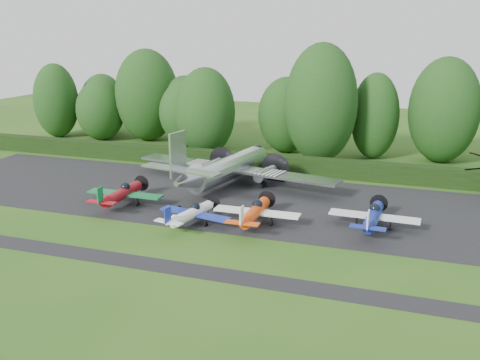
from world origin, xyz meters
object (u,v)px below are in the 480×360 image
(light_plane_white, at_px, (192,213))
(light_plane_orange, at_px, (255,212))
(light_plane_red, at_px, (122,193))
(light_plane_blue, at_px, (373,216))
(transport_plane, at_px, (228,168))

(light_plane_white, bearing_deg, light_plane_orange, 7.37)
(light_plane_red, height_order, light_plane_white, light_plane_red)
(light_plane_white, distance_m, light_plane_blue, 14.83)
(light_plane_blue, bearing_deg, transport_plane, 151.50)
(light_plane_white, bearing_deg, light_plane_red, 150.22)
(transport_plane, height_order, light_plane_orange, transport_plane)
(light_plane_orange, bearing_deg, light_plane_white, -160.37)
(light_plane_white, bearing_deg, light_plane_blue, 3.24)
(transport_plane, distance_m, light_plane_blue, 17.19)
(transport_plane, distance_m, light_plane_white, 11.60)
(light_plane_orange, relative_size, light_plane_blue, 1.01)
(light_plane_red, bearing_deg, light_plane_white, -17.13)
(transport_plane, xyz_separation_m, light_plane_red, (-7.13, -8.84, -0.88))
(transport_plane, bearing_deg, light_plane_white, -96.07)
(transport_plane, height_order, light_plane_white, transport_plane)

